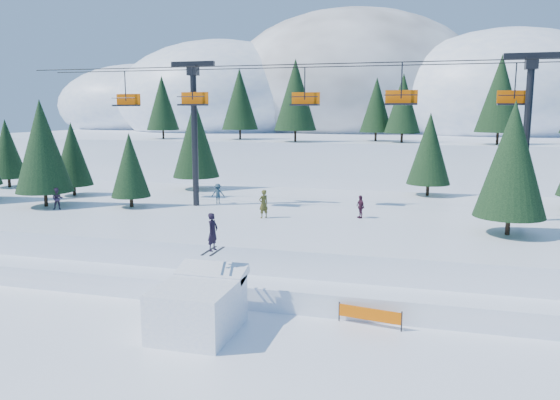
% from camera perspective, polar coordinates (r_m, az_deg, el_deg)
% --- Properties ---
extents(ground, '(160.00, 160.00, 0.00)m').
position_cam_1_polar(ground, '(21.81, -5.95, -16.07)').
color(ground, white).
rests_on(ground, ground).
extents(mid_shelf, '(70.00, 22.00, 2.50)m').
position_cam_1_polar(mid_shelf, '(37.93, 3.86, -3.04)').
color(mid_shelf, white).
rests_on(mid_shelf, ground).
extents(berm, '(70.00, 6.00, 1.10)m').
position_cam_1_polar(berm, '(28.70, -0.15, -8.52)').
color(berm, white).
rests_on(berm, ground).
extents(mountain_ridge, '(119.00, 60.12, 26.46)m').
position_cam_1_polar(mountain_ridge, '(92.56, 7.66, 9.38)').
color(mountain_ridge, white).
rests_on(mountain_ridge, ground).
extents(jump_kicker, '(3.14, 4.37, 4.90)m').
position_cam_1_polar(jump_kicker, '(23.82, -8.49, -10.83)').
color(jump_kicker, white).
rests_on(jump_kicker, ground).
extents(chairlift, '(46.00, 3.21, 10.28)m').
position_cam_1_polar(chairlift, '(36.76, 7.17, 9.20)').
color(chairlift, black).
rests_on(chairlift, mid_shelf).
extents(conifer_stand, '(62.60, 17.47, 9.50)m').
position_cam_1_polar(conifer_stand, '(37.45, 9.66, 5.51)').
color(conifer_stand, black).
rests_on(conifer_stand, mid_shelf).
extents(distant_skiers, '(31.18, 8.34, 1.84)m').
position_cam_1_polar(distant_skiers, '(37.60, -0.76, 0.05)').
color(distant_skiers, '#273F4D').
rests_on(distant_skiers, mid_shelf).
extents(banner_near, '(2.82, 0.54, 0.90)m').
position_cam_1_polar(banner_near, '(24.65, 9.35, -11.72)').
color(banner_near, black).
rests_on(banner_near, ground).
extents(banner_far, '(2.86, 0.21, 0.90)m').
position_cam_1_polar(banner_far, '(26.56, 23.01, -10.79)').
color(banner_far, black).
rests_on(banner_far, ground).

